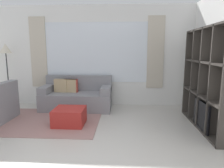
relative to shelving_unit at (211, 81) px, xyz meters
name	(u,v)px	position (x,y,z in m)	size (l,w,h in m)	color
wall_back	(96,56)	(-2.42, 1.59, 0.42)	(6.38, 0.11, 2.70)	white
area_rug	(39,121)	(-3.51, 0.14, -0.93)	(2.63, 1.69, 0.01)	gray
shelving_unit	(211,81)	(0.00, 0.00, 0.00)	(0.39, 1.87, 1.94)	silver
couch_main	(77,96)	(-2.89, 1.13, -0.62)	(1.78, 0.83, 0.84)	gray
ottoman	(69,117)	(-2.77, -0.04, -0.76)	(0.61, 0.56, 0.35)	#A82823
floor_lamp	(6,53)	(-4.79, 1.27, 0.50)	(0.31, 0.31, 1.69)	black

